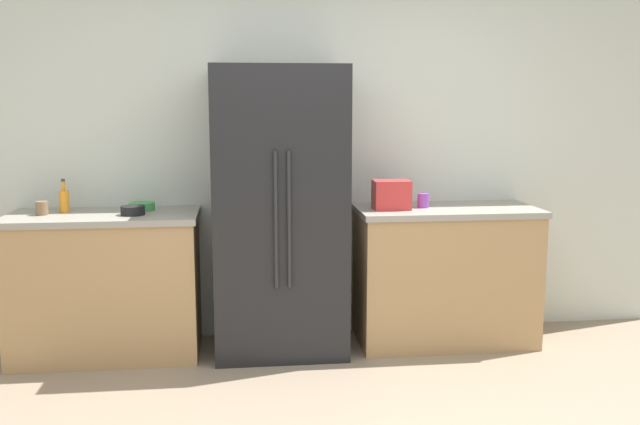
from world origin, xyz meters
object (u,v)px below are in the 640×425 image
(bottle_a, at_px, (64,200))
(bowl_a, at_px, (133,210))
(cup_a, at_px, (423,200))
(bowl_b, at_px, (142,206))
(refrigerator, at_px, (279,212))
(toaster, at_px, (391,195))
(cup_b, at_px, (42,208))

(bottle_a, height_order, bowl_a, bottle_a)
(cup_a, relative_size, bowl_b, 0.57)
(refrigerator, bearing_deg, toaster, 0.13)
(refrigerator, bearing_deg, bowl_b, 170.57)
(cup_b, bearing_deg, bowl_b, 11.53)
(cup_a, height_order, bowl_b, cup_a)
(toaster, xyz_separation_m, cup_b, (-2.23, 0.02, -0.05))
(cup_b, distance_m, bowl_a, 0.57)
(cup_a, relative_size, bowl_a, 0.64)
(bowl_a, bearing_deg, bottle_a, 160.72)
(bowl_a, xyz_separation_m, bowl_b, (0.03, 0.18, -0.00))
(bowl_a, relative_size, bowl_b, 0.88)
(cup_b, bearing_deg, cup_a, 0.58)
(toaster, xyz_separation_m, cup_a, (0.23, 0.05, -0.05))
(toaster, distance_m, bowl_a, 1.66)
(bottle_a, bearing_deg, bowl_b, 3.00)
(cup_a, bearing_deg, bowl_b, 177.03)
(refrigerator, distance_m, cup_a, 0.97)
(refrigerator, xyz_separation_m, toaster, (0.74, 0.00, 0.10))
(refrigerator, xyz_separation_m, bowl_b, (-0.89, 0.15, 0.03))
(refrigerator, distance_m, bowl_b, 0.90)
(cup_b, bearing_deg, toaster, -0.64)
(bowl_a, distance_m, bowl_b, 0.19)
(cup_b, bearing_deg, bowl_a, -6.21)
(cup_a, xyz_separation_m, cup_b, (-2.46, -0.03, -0.00))
(bowl_b, bearing_deg, refrigerator, -9.43)
(bottle_a, relative_size, cup_a, 2.25)
(cup_a, height_order, bowl_a, cup_a)
(refrigerator, bearing_deg, bowl_a, -177.82)
(cup_a, bearing_deg, bowl_a, -177.38)
(bowl_a, bearing_deg, refrigerator, 2.18)
(toaster, bearing_deg, cup_b, 179.36)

